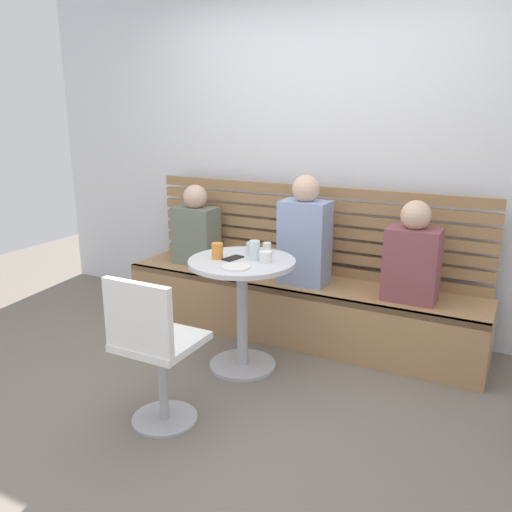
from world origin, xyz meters
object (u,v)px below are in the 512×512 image
Objects in this scene: person_adult at (305,236)px; cup_tumbler_orange at (217,251)px; plate_small at (236,267)px; cup_glass_tall at (255,250)px; person_child_left at (196,229)px; person_child_middle at (412,257)px; cup_espresso_small at (267,247)px; booth_bench at (296,308)px; cafe_table at (242,293)px; phone_on_table at (233,258)px; white_chair at (153,347)px; cup_ceramic_white at (266,257)px; cup_glass_short at (252,249)px.

person_adult reaches higher than cup_tumbler_orange.
person_adult is 0.78m from plate_small.
cup_glass_tall reaches higher than cup_tumbler_orange.
person_child_left is at bearing 132.16° from cup_tumbler_orange.
person_child_middle reaches higher than cup_espresso_small.
cafe_table reaches higher than booth_bench.
person_child_left is at bearing -31.54° from phone_on_table.
plate_small reaches higher than cafe_table.
cafe_table is at bearing 107.60° from plate_small.
cup_glass_tall reaches higher than booth_bench.
plate_small is at bearing -87.92° from cup_espresso_small.
booth_bench is at bearing -2.38° from person_child_left.
cafe_table is 1.05m from person_child_left.
person_child_left is (-0.90, 0.04, 0.50)m from booth_bench.
phone_on_table is (0.01, 0.81, 0.28)m from white_chair.
cup_ceramic_white is 0.47× the size of plate_small.
cup_ceramic_white is at bearing 62.39° from plate_small.
cup_tumbler_orange reaches higher than cup_ceramic_white.
plate_small is (-0.88, -0.76, 0.01)m from person_child_middle.
plate_small is at bearing -139.03° from person_child_middle.
person_child_left reaches higher than booth_bench.
booth_bench is 0.75m from cup_glass_short.
white_chair reaches higher than cup_glass_short.
cup_espresso_small is (0.83, -0.39, 0.04)m from person_child_left.
person_child_left is at bearing 177.54° from person_child_middle.
booth_bench is 15.88× the size of plate_small.
cafe_table is at bearing 84.83° from white_chair.
cup_glass_short is 0.24m from cup_tumbler_orange.
person_child_middle is at bearing 25.84° from cup_glass_short.
cafe_table is at bearing -147.72° from person_child_middle.
booth_bench is 1.03m from person_child_left.
person_child_left is (-0.72, 1.48, 0.26)m from white_chair.
person_child_left is at bearing 140.13° from cafe_table.
cup_espresso_small is at bearing 92.08° from plate_small.
person_child_middle reaches higher than cup_glass_tall.
person_child_middle is at bearing 30.35° from cup_tumbler_orange.
cup_glass_short is (0.07, 0.95, 0.32)m from white_chair.
person_adult is 5.58× the size of phone_on_table.
cafe_table is (-0.11, -0.63, 0.30)m from booth_bench.
person_child_middle reaches higher than cup_tumbler_orange.
person_adult is at bearing 66.16° from cup_espresso_small.
cup_tumbler_orange is (-0.19, -0.32, 0.02)m from cup_espresso_small.
booth_bench is at bearing 94.51° from cup_ceramic_white.
person_adult is at bearing -101.08° from phone_on_table.
cup_ceramic_white is (-0.78, -0.57, 0.04)m from person_child_middle.
person_adult is 0.57m from cup_ceramic_white.
person_child_middle reaches higher than cafe_table.
white_chair reaches higher than plate_small.
white_chair is at bearing -84.18° from cup_tumbler_orange.
person_child_left is 5.34× the size of cup_glass_tall.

